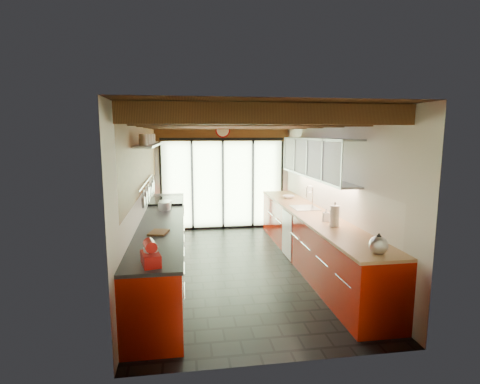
{
  "coord_description": "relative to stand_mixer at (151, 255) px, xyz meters",
  "views": [
    {
      "loc": [
        -0.9,
        -6.09,
        2.28
      ],
      "look_at": [
        0.07,
        0.4,
        1.25
      ],
      "focal_mm": 28.0,
      "sensor_mm": 36.0,
      "label": 1
    }
  ],
  "objects": [
    {
      "name": "ground",
      "position": [
        1.27,
        2.24,
        -1.03
      ],
      "size": [
        5.5,
        5.5,
        0.0
      ],
      "primitive_type": "plane",
      "color": "black",
      "rests_on": "ground"
    },
    {
      "name": "room_shell",
      "position": [
        1.27,
        2.24,
        0.62
      ],
      "size": [
        5.5,
        5.5,
        5.5
      ],
      "color": "silver",
      "rests_on": "ground"
    },
    {
      "name": "ceiling_beams",
      "position": [
        1.27,
        2.62,
        1.43
      ],
      "size": [
        3.14,
        5.06,
        4.9
      ],
      "color": "#593316",
      "rests_on": "ground"
    },
    {
      "name": "glass_door",
      "position": [
        1.27,
        4.94,
        0.63
      ],
      "size": [
        2.95,
        0.1,
        2.9
      ],
      "color": "#C6EAAD",
      "rests_on": "ground"
    },
    {
      "name": "left_counter",
      "position": [
        -0.01,
        2.24,
        -0.57
      ],
      "size": [
        0.68,
        5.0,
        0.92
      ],
      "color": "#9F1404",
      "rests_on": "ground"
    },
    {
      "name": "range_stove",
      "position": [
        -0.01,
        3.69,
        -0.56
      ],
      "size": [
        0.66,
        0.9,
        0.97
      ],
      "color": "silver",
      "rests_on": "ground"
    },
    {
      "name": "right_counter",
      "position": [
        2.54,
        2.24,
        -0.57
      ],
      "size": [
        0.68,
        5.0,
        0.92
      ],
      "color": "#9F1404",
      "rests_on": "ground"
    },
    {
      "name": "sink_assembly",
      "position": [
        2.56,
        2.64,
        -0.07
      ],
      "size": [
        0.45,
        0.52,
        0.43
      ],
      "color": "silver",
      "rests_on": "right_counter"
    },
    {
      "name": "upper_cabinets_right",
      "position": [
        2.7,
        2.54,
        0.82
      ],
      "size": [
        0.34,
        3.0,
        3.0
      ],
      "color": "silver",
      "rests_on": "ground"
    },
    {
      "name": "left_wall_fixtures",
      "position": [
        -0.2,
        2.5,
        0.77
      ],
      "size": [
        0.28,
        2.6,
        0.96
      ],
      "color": "silver",
      "rests_on": "ground"
    },
    {
      "name": "stand_mixer",
      "position": [
        0.0,
        0.0,
        0.0
      ],
      "size": [
        0.24,
        0.34,
        0.28
      ],
      "color": "red",
      "rests_on": "left_counter"
    },
    {
      "name": "pot_large",
      "position": [
        -0.0,
        2.87,
        -0.04
      ],
      "size": [
        0.27,
        0.27,
        0.14
      ],
      "primitive_type": "cylinder",
      "rotation": [
        0.0,
        0.0,
        -0.23
      ],
      "color": "silver",
      "rests_on": "left_counter"
    },
    {
      "name": "pot_small",
      "position": [
        -0.0,
        3.3,
        -0.06
      ],
      "size": [
        0.25,
        0.25,
        0.09
      ],
      "primitive_type": "cylinder",
      "rotation": [
        0.0,
        0.0,
        -0.04
      ],
      "color": "silver",
      "rests_on": "left_counter"
    },
    {
      "name": "cutting_board",
      "position": [
        -0.0,
        1.25,
        -0.1
      ],
      "size": [
        0.29,
        0.36,
        0.03
      ],
      "primitive_type": "cube",
      "rotation": [
        0.0,
        0.0,
        -0.24
      ],
      "color": "brown",
      "rests_on": "left_counter"
    },
    {
      "name": "kettle",
      "position": [
        2.54,
        -0.01,
        0.0
      ],
      "size": [
        0.22,
        0.27,
        0.26
      ],
      "color": "silver",
      "rests_on": "right_counter"
    },
    {
      "name": "paper_towel",
      "position": [
        2.54,
        1.26,
        0.05
      ],
      "size": [
        0.14,
        0.14,
        0.37
      ],
      "color": "white",
      "rests_on": "right_counter"
    },
    {
      "name": "soap_bottle",
      "position": [
        2.54,
        1.6,
        -0.01
      ],
      "size": [
        0.1,
        0.1,
        0.21
      ],
      "primitive_type": "imported",
      "rotation": [
        0.0,
        0.0,
        -0.11
      ],
      "color": "silver",
      "rests_on": "right_counter"
    },
    {
      "name": "bowl",
      "position": [
        2.54,
        3.72,
        -0.08
      ],
      "size": [
        0.25,
        0.25,
        0.06
      ],
      "primitive_type": "imported",
      "rotation": [
        0.0,
        0.0,
        0.01
      ],
      "color": "silver",
      "rests_on": "right_counter"
    }
  ]
}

